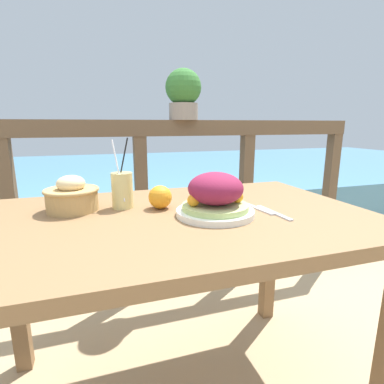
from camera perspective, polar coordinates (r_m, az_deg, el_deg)
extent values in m
cube|color=olive|center=(1.00, -2.99, -5.38)|extent=(1.30, 0.82, 0.04)
cube|color=olive|center=(1.48, -30.54, -16.43)|extent=(0.06, 0.06, 0.69)
cube|color=olive|center=(1.66, 14.40, -11.76)|extent=(0.06, 0.06, 0.69)
cube|color=brown|center=(1.74, -10.07, 11.90)|extent=(2.80, 0.08, 0.09)
cube|color=brown|center=(1.86, -30.85, -6.16)|extent=(0.07, 0.07, 0.96)
cube|color=brown|center=(1.82, -9.43, -4.83)|extent=(0.07, 0.07, 0.96)
cube|color=brown|center=(2.03, 10.05, -3.03)|extent=(0.07, 0.07, 0.96)
cube|color=brown|center=(2.41, 24.55, -1.44)|extent=(0.07, 0.07, 0.96)
cube|color=teal|center=(4.30, -14.28, 1.62)|extent=(12.00, 4.00, 0.44)
cylinder|color=white|center=(0.98, 4.43, -3.90)|extent=(0.25, 0.25, 0.02)
cylinder|color=#B7D17A|center=(0.97, 4.45, -2.83)|extent=(0.22, 0.22, 0.02)
ellipsoid|color=maroon|center=(0.96, 4.51, 0.69)|extent=(0.18, 0.18, 0.10)
sphere|color=orange|center=(0.99, 8.62, -0.91)|extent=(0.04, 0.04, 0.04)
sphere|color=orange|center=(0.94, 0.28, -1.57)|extent=(0.04, 0.04, 0.04)
cylinder|color=#DBCC7F|center=(1.08, -13.13, 0.30)|extent=(0.07, 0.07, 0.13)
cylinder|color=white|center=(1.07, -13.87, 4.00)|extent=(0.03, 0.08, 0.21)
cylinder|color=black|center=(1.08, -13.27, 4.35)|extent=(0.06, 0.02, 0.22)
cylinder|color=tan|center=(1.10, -21.84, -1.39)|extent=(0.17, 0.17, 0.08)
torus|color=tan|center=(1.09, -21.99, 0.35)|extent=(0.18, 0.18, 0.01)
ellipsoid|color=beige|center=(1.09, -22.09, 1.51)|extent=(0.09, 0.09, 0.06)
cylinder|color=gray|center=(1.79, -1.63, 15.06)|extent=(0.17, 0.17, 0.09)
sphere|color=#336B2D|center=(1.80, -1.66, 19.33)|extent=(0.21, 0.21, 0.21)
cube|color=silver|center=(1.08, 12.15, -2.97)|extent=(0.04, 0.18, 0.00)
cube|color=silver|center=(1.04, 15.26, -3.80)|extent=(0.03, 0.18, 0.00)
sphere|color=orange|center=(1.06, -6.09, -0.97)|extent=(0.08, 0.08, 0.08)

